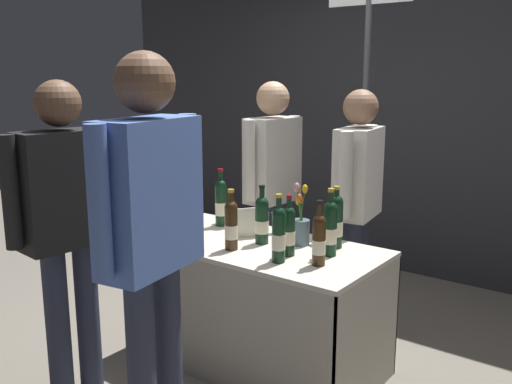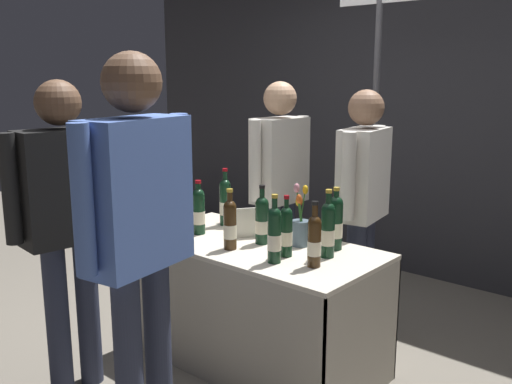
# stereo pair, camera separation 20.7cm
# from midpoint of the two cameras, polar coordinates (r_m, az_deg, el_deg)

# --- Properties ---
(ground_plane) EXTENTS (12.00, 12.00, 0.00)m
(ground_plane) POSITION_cam_midpoint_polar(r_m,az_deg,el_deg) (3.47, 1.78, -16.76)
(ground_plane) COLOR gray
(back_partition) EXTENTS (6.19, 0.12, 2.69)m
(back_partition) POSITION_cam_midpoint_polar(r_m,az_deg,el_deg) (4.84, 17.60, 7.58)
(back_partition) COLOR #2D2D33
(back_partition) RESTS_ON ground_plane
(tasting_table) EXTENTS (1.43, 0.72, 0.72)m
(tasting_table) POSITION_cam_midpoint_polar(r_m,az_deg,el_deg) (3.26, 1.84, -9.04)
(tasting_table) COLOR beige
(tasting_table) RESTS_ON ground_plane
(featured_wine_bottle) EXTENTS (0.07, 0.07, 0.33)m
(featured_wine_bottle) POSITION_cam_midpoint_polar(r_m,az_deg,el_deg) (2.81, 8.05, -4.86)
(featured_wine_bottle) COLOR #38230F
(featured_wine_bottle) RESTS_ON tasting_table
(display_bottle_0) EXTENTS (0.07, 0.07, 0.37)m
(display_bottle_0) POSITION_cam_midpoint_polar(r_m,az_deg,el_deg) (3.55, -1.47, -0.97)
(display_bottle_0) COLOR black
(display_bottle_0) RESTS_ON tasting_table
(display_bottle_1) EXTENTS (0.08, 0.08, 0.33)m
(display_bottle_1) POSITION_cam_midpoint_polar(r_m,az_deg,el_deg) (3.36, -4.09, -1.88)
(display_bottle_1) COLOR black
(display_bottle_1) RESTS_ON tasting_table
(display_bottle_2) EXTENTS (0.08, 0.08, 0.34)m
(display_bottle_2) POSITION_cam_midpoint_polar(r_m,az_deg,el_deg) (3.16, 2.49, -2.81)
(display_bottle_2) COLOR black
(display_bottle_2) RESTS_ON tasting_table
(display_bottle_3) EXTENTS (0.08, 0.08, 0.35)m
(display_bottle_3) POSITION_cam_midpoint_polar(r_m,az_deg,el_deg) (3.10, 9.99, -3.05)
(display_bottle_3) COLOR black
(display_bottle_3) RESTS_ON tasting_table
(display_bottle_4) EXTENTS (0.07, 0.07, 0.33)m
(display_bottle_4) POSITION_cam_midpoint_polar(r_m,az_deg,el_deg) (2.95, 5.09, -3.98)
(display_bottle_4) COLOR black
(display_bottle_4) RESTS_ON tasting_table
(display_bottle_5) EXTENTS (0.07, 0.07, 0.36)m
(display_bottle_5) POSITION_cam_midpoint_polar(r_m,az_deg,el_deg) (2.96, 9.30, -3.74)
(display_bottle_5) COLOR black
(display_bottle_5) RESTS_ON tasting_table
(display_bottle_6) EXTENTS (0.07, 0.07, 0.34)m
(display_bottle_6) POSITION_cam_midpoint_polar(r_m,az_deg,el_deg) (3.06, -0.72, -3.26)
(display_bottle_6) COLOR #38230F
(display_bottle_6) RESTS_ON tasting_table
(display_bottle_7) EXTENTS (0.07, 0.07, 0.36)m
(display_bottle_7) POSITION_cam_midpoint_polar(r_m,az_deg,el_deg) (2.85, 3.97, -4.29)
(display_bottle_7) COLOR black
(display_bottle_7) RESTS_ON tasting_table
(display_bottle_8) EXTENTS (0.08, 0.08, 0.35)m
(display_bottle_8) POSITION_cam_midpoint_polar(r_m,az_deg,el_deg) (3.54, -5.92, -1.10)
(display_bottle_8) COLOR #192333
(display_bottle_8) RESTS_ON tasting_table
(wine_glass_near_vendor) EXTENTS (0.07, 0.07, 0.12)m
(wine_glass_near_vendor) POSITION_cam_midpoint_polar(r_m,az_deg,el_deg) (3.38, 4.19, -2.76)
(wine_glass_near_vendor) COLOR silver
(wine_glass_near_vendor) RESTS_ON tasting_table
(flower_vase) EXTENTS (0.10, 0.10, 0.36)m
(flower_vase) POSITION_cam_midpoint_polar(r_m,az_deg,el_deg) (3.15, 6.41, -3.58)
(flower_vase) COLOR slate
(flower_vase) RESTS_ON tasting_table
(brochure_stand) EXTENTS (0.12, 0.16, 0.18)m
(brochure_stand) POSITION_cam_midpoint_polar(r_m,az_deg,el_deg) (3.29, 1.14, -3.14)
(brochure_stand) COLOR silver
(brochure_stand) RESTS_ON tasting_table
(vendor_presenter) EXTENTS (0.27, 0.55, 1.58)m
(vendor_presenter) POSITION_cam_midpoint_polar(r_m,az_deg,el_deg) (3.54, 12.43, -0.27)
(vendor_presenter) COLOR #2D3347
(vendor_presenter) RESTS_ON ground_plane
(vendor_assistant) EXTENTS (0.24, 0.55, 1.62)m
(vendor_assistant) POSITION_cam_midpoint_polar(r_m,az_deg,el_deg) (3.82, 3.94, 1.27)
(vendor_assistant) COLOR #2D3347
(vendor_assistant) RESTS_ON ground_plane
(taster_foreground_right) EXTENTS (0.28, 0.63, 1.75)m
(taster_foreground_right) POSITION_cam_midpoint_polar(r_m,az_deg,el_deg) (2.35, -9.44, -2.96)
(taster_foreground_right) COLOR #2D3347
(taster_foreground_right) RESTS_ON ground_plane
(taster_foreground_left) EXTENTS (0.26, 0.60, 1.64)m
(taster_foreground_left) POSITION_cam_midpoint_polar(r_m,az_deg,el_deg) (2.98, -16.89, -1.79)
(taster_foreground_left) COLOR #2D3347
(taster_foreground_left) RESTS_ON ground_plane
(booth_signpost) EXTENTS (0.61, 0.04, 2.33)m
(booth_signpost) POSITION_cam_midpoint_polar(r_m,az_deg,el_deg) (4.02, 13.49, 8.61)
(booth_signpost) COLOR #47474C
(booth_signpost) RESTS_ON ground_plane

